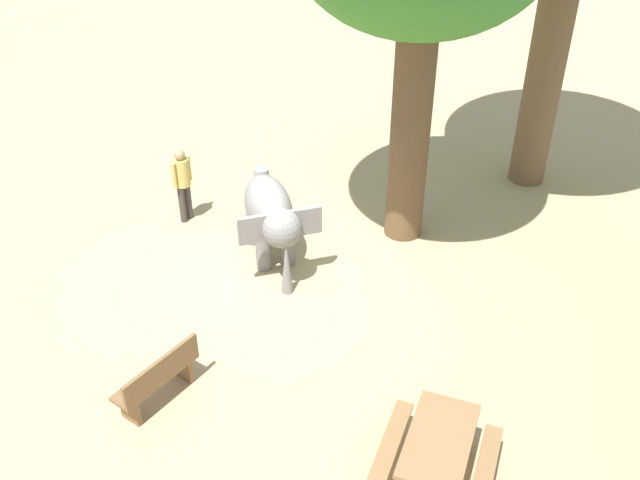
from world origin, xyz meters
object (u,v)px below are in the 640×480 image
wooden_bench (158,377)px  picnic_table_near (438,449)px  person_handler (182,180)px  feed_bucket (261,175)px  elephant (271,215)px

wooden_bench → picnic_table_near: bearing=-73.8°
person_handler → picnic_table_near: 7.78m
person_handler → picnic_table_near: person_handler is taller
person_handler → feed_bucket: size_ratio=4.50×
elephant → picnic_table_near: bearing=8.4°
person_handler → wooden_bench: (4.40, 2.59, -0.48)m
elephant → feed_bucket: elephant is taller
wooden_bench → picnic_table_near: wooden_bench is taller
wooden_bench → feed_bucket: wooden_bench is taller
picnic_table_near → feed_bucket: 8.62m
person_handler → picnic_table_near: bearing=-22.6°
picnic_table_near → feed_bucket: bearing=-139.9°
wooden_bench → person_handler: bearing=40.8°
picnic_table_near → feed_bucket: size_ratio=4.50×
person_handler → wooden_bench: bearing=-51.3°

